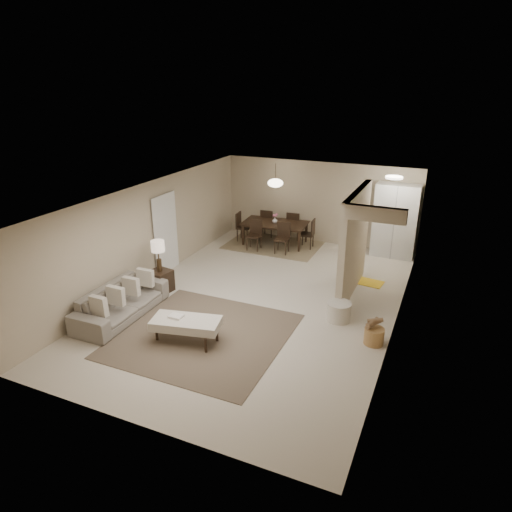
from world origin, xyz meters
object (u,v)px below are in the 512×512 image
at_px(side_table, 161,281).
at_px(ottoman_bench, 186,324).
at_px(wicker_basket, 374,336).
at_px(round_pouf, 339,312).
at_px(sofa, 121,302).
at_px(dining_table, 275,234).
at_px(pantry_cabinet, 395,221).

bearing_deg(side_table, ottoman_bench, -43.56).
distance_m(side_table, wicker_basket, 5.14).
height_order(ottoman_bench, side_table, side_table).
bearing_deg(round_pouf, side_table, -175.63).
bearing_deg(side_table, sofa, -92.08).
distance_m(sofa, dining_table, 5.76).
bearing_deg(wicker_basket, ottoman_bench, -157.89).
xyz_separation_m(sofa, ottoman_bench, (1.81, -0.30, 0.04)).
relative_size(side_table, round_pouf, 1.02).
bearing_deg(dining_table, ottoman_bench, -89.46).
bearing_deg(pantry_cabinet, wicker_basket, -85.66).
bearing_deg(side_table, pantry_cabinet, 44.55).
xyz_separation_m(ottoman_bench, wicker_basket, (3.37, 1.37, -0.22)).
bearing_deg(wicker_basket, dining_table, 130.36).
height_order(pantry_cabinet, sofa, pantry_cabinet).
xyz_separation_m(side_table, round_pouf, (4.28, 0.33, -0.06)).
relative_size(side_table, dining_table, 0.27).
xyz_separation_m(pantry_cabinet, round_pouf, (-0.47, -4.35, -0.85)).
distance_m(ottoman_bench, dining_table, 5.92).
distance_m(sofa, ottoman_bench, 1.84).
bearing_deg(round_pouf, pantry_cabinet, 83.80).
relative_size(sofa, wicker_basket, 6.00).
bearing_deg(round_pouf, dining_table, 127.60).
xyz_separation_m(ottoman_bench, dining_table, (-0.49, 5.90, -0.04)).
relative_size(ottoman_bench, round_pouf, 2.75).
distance_m(round_pouf, wicker_basket, 1.06).
xyz_separation_m(pantry_cabinet, sofa, (-4.80, -6.05, -0.71)).
distance_m(pantry_cabinet, ottoman_bench, 7.05).
distance_m(sofa, side_table, 1.38).
bearing_deg(sofa, side_table, -3.31).
height_order(sofa, dining_table, dining_table).
distance_m(wicker_basket, dining_table, 5.95).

